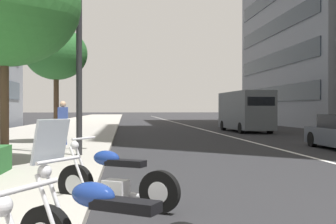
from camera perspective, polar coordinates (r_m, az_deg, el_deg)
sidewalk_right_plaza at (r=32.64m, az=-13.97°, el=-2.23°), size 160.00×8.00×0.15m
lane_centre_stripe at (r=37.80m, az=3.16°, el=-1.97°), size 110.00×0.16×0.01m
motorcycle_second_in_row at (r=6.72m, az=-7.31°, el=-9.38°), size 1.22×1.94×1.10m
delivery_van_ahead at (r=29.28m, az=10.46°, el=0.21°), size 6.24×2.35×2.75m
street_tree_by_lamp_post at (r=11.68m, az=-21.42°, el=13.77°), size 3.84×3.84×5.76m
street_tree_mid_sidewalk at (r=18.54m, az=-15.00°, el=7.64°), size 2.63×2.63×4.89m
pedestrian_on_plaza at (r=17.07m, az=-14.13°, el=-1.41°), size 0.31×0.43×1.73m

